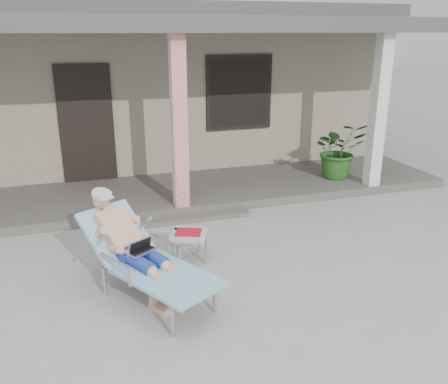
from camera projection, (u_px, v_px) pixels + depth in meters
name	position (u px, v px, depth m)	size (l,w,h in m)	color
ground	(222.00, 276.00, 5.68)	(60.00, 60.00, 0.00)	#9E9E99
house	(138.00, 82.00, 11.00)	(10.40, 5.40, 3.30)	gray
porch_deck	(171.00, 193.00, 8.36)	(10.00, 2.00, 0.15)	#605B56
porch_overhang	(166.00, 31.00, 7.43)	(10.00, 2.30, 2.85)	silver
porch_step	(186.00, 218.00, 7.33)	(2.00, 0.30, 0.07)	#605B56
lounger	(137.00, 234.00, 5.07)	(1.44, 1.84, 1.17)	#B7B7BC
side_table	(189.00, 236.00, 5.97)	(0.58, 0.58, 0.40)	#B9B9B4
potted_palm	(339.00, 150.00, 8.85)	(0.95, 0.83, 1.06)	#26591E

